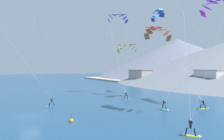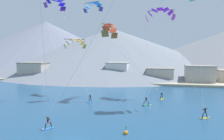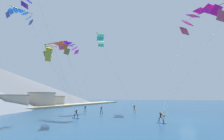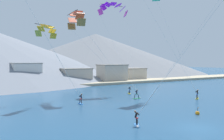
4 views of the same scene
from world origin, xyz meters
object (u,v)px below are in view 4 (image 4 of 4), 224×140
Objects in this scene: parafoil_kite_distant_high_outer at (47,30)px; race_marker_buoy at (197,113)px; kitesurfer_near_lead at (80,101)px; kitesurfer_far_left at (129,91)px; kitesurfer_mid_center at (137,122)px; parafoil_kite_far_right at (113,8)px; kitesurfer_far_right at (138,96)px; parafoil_kite_far_left at (76,18)px; kitesurfer_near_trail at (197,96)px.

race_marker_buoy is (13.87, -18.49, -11.78)m from parafoil_kite_distant_high_outer.
kitesurfer_far_left is (13.89, 5.77, -0.03)m from kitesurfer_near_lead.
kitesurfer_mid_center is 35.27m from parafoil_kite_far_right.
parafoil_kite_far_right is at bearing 62.61° from kitesurfer_mid_center.
parafoil_kite_far_right reaches higher than kitesurfer_far_right.
parafoil_kite_distant_high_outer is 4.29× the size of race_marker_buoy.
kitesurfer_far_left is at bearing 55.85° from kitesurfer_mid_center.
race_marker_buoy is at bearing -97.97° from parafoil_kite_far_right.
race_marker_buoy is (-1.73, -14.81, -0.36)m from kitesurfer_far_right.
kitesurfer_far_right is 19.68m from parafoil_kite_distant_high_outer.
kitesurfer_near_lead is 0.41× the size of parafoil_kite_distant_high_outer.
kitesurfer_mid_center is 0.12× the size of parafoil_kite_far_left.
parafoil_kite_far_right is (10.77, 4.10, 3.79)m from parafoil_kite_far_left.
kitesurfer_mid_center is at bearing -127.98° from kitesurfer_far_right.
parafoil_kite_far_left is at bearing 139.85° from kitesurfer_far_right.
kitesurfer_far_left is 6.85m from kitesurfer_far_right.
kitesurfer_near_lead is 11.20m from kitesurfer_far_right.
parafoil_kite_far_right reaches higher than race_marker_buoy.
kitesurfer_mid_center reaches higher than race_marker_buoy.
parafoil_kite_far_right is 4.25× the size of parafoil_kite_distant_high_outer.
race_marker_buoy is (-10.75, -8.81, -0.41)m from kitesurfer_near_trail.
kitesurfer_near_lead is 12.66m from parafoil_kite_distant_high_outer.
parafoil_kite_far_right is at bearing 24.11° from parafoil_kite_distant_high_outer.
kitesurfer_mid_center is at bearing -117.39° from parafoil_kite_far_right.
kitesurfer_far_right reaches higher than kitesurfer_far_left.
parafoil_kite_far_left is at bearing 28.97° from parafoil_kite_distant_high_outer.
kitesurfer_near_lead reaches higher than kitesurfer_mid_center.
parafoil_kite_far_right is at bearing 82.03° from race_marker_buoy.
kitesurfer_far_left is 18.95m from parafoil_kite_far_right.
kitesurfer_mid_center is at bearing -177.27° from race_marker_buoy.
kitesurfer_far_left is 0.12× the size of parafoil_kite_far_left.
parafoil_kite_far_left reaches higher than kitesurfer_mid_center.
kitesurfer_near_trail is at bearing -36.99° from parafoil_kite_far_left.
race_marker_buoy is (-3.69, -26.35, -18.52)m from parafoil_kite_far_right.
race_marker_buoy is at bearing -96.67° from kitesurfer_far_right.
kitesurfer_near_trail is 1.79× the size of race_marker_buoy.
kitesurfer_mid_center is 0.98× the size of kitesurfer_far_right.
parafoil_kite_far_left is 0.79× the size of parafoil_kite_far_right.
kitesurfer_far_right is at bearing 146.37° from kitesurfer_near_trail.
kitesurfer_near_trail is at bearing -62.80° from kitesurfer_far_left.
kitesurfer_near_lead is at bearing 87.25° from kitesurfer_mid_center.
parafoil_kite_distant_high_outer reaches higher than kitesurfer_far_left.
kitesurfer_near_lead is 1.74× the size of race_marker_buoy.
kitesurfer_near_trail is 13.83m from kitesurfer_far_left.
kitesurfer_mid_center is (-0.76, -15.83, -0.00)m from kitesurfer_near_lead.
parafoil_kite_distant_high_outer is (-3.65, 18.98, 11.44)m from kitesurfer_mid_center.
parafoil_kite_far_right is 18.20× the size of race_marker_buoy.
kitesurfer_mid_center is 1.69× the size of race_marker_buoy.
kitesurfer_far_right is 18.42m from parafoil_kite_far_left.
parafoil_kite_far_right is 32.42m from race_marker_buoy.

